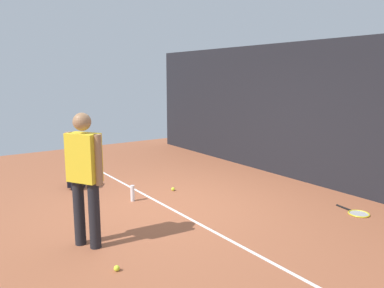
% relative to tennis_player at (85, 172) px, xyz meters
% --- Properties ---
extents(ground_plane, '(12.00, 12.00, 0.00)m').
position_rel_tennis_player_xyz_m(ground_plane, '(-0.68, 1.69, -0.97)').
color(ground_plane, '#9E5638').
extents(back_fence, '(10.00, 0.10, 2.81)m').
position_rel_tennis_player_xyz_m(back_fence, '(-0.68, 4.69, 0.44)').
color(back_fence, black).
rests_on(back_fence, ground).
extents(court_line, '(9.00, 0.05, 0.00)m').
position_rel_tennis_player_xyz_m(court_line, '(-0.68, 1.58, -0.96)').
color(court_line, white).
rests_on(court_line, ground).
extents(tennis_player, '(0.47, 0.39, 1.70)m').
position_rel_tennis_player_xyz_m(tennis_player, '(0.00, 0.00, 0.00)').
color(tennis_player, black).
rests_on(tennis_player, ground).
extents(tennis_racket, '(0.63, 0.37, 0.03)m').
position_rel_tennis_player_xyz_m(tennis_racket, '(1.33, 3.85, -0.95)').
color(tennis_racket, black).
rests_on(tennis_racket, ground).
extents(backpack, '(0.37, 0.38, 0.44)m').
position_rel_tennis_player_xyz_m(backpack, '(-2.55, 0.72, -0.76)').
color(backpack, black).
rests_on(backpack, ground).
extents(tennis_ball_near_player, '(0.07, 0.07, 0.07)m').
position_rel_tennis_player_xyz_m(tennis_ball_near_player, '(-1.36, 2.13, -0.93)').
color(tennis_ball_near_player, '#CCE033').
rests_on(tennis_ball_near_player, ground).
extents(tennis_ball_by_fence, '(0.07, 0.07, 0.07)m').
position_rel_tennis_player_xyz_m(tennis_ball_by_fence, '(0.81, 0.03, -0.93)').
color(tennis_ball_by_fence, '#CCE033').
rests_on(tennis_ball_by_fence, ground).
extents(water_bottle, '(0.07, 0.07, 0.28)m').
position_rel_tennis_player_xyz_m(water_bottle, '(-1.26, 1.25, -0.83)').
color(water_bottle, white).
rests_on(water_bottle, ground).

